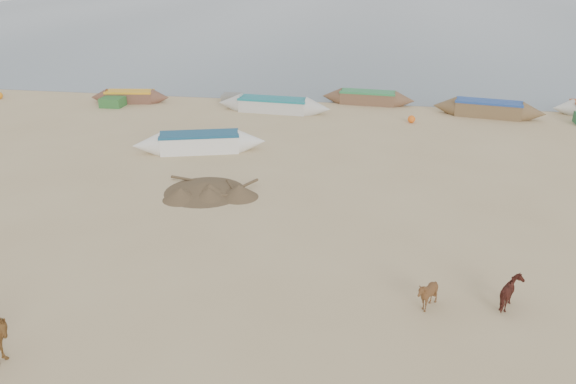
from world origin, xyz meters
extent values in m
plane|color=tan|center=(0.00, 0.00, 0.00)|extent=(140.00, 140.00, 0.00)
plane|color=slate|center=(0.00, 82.00, 0.01)|extent=(160.00, 160.00, 0.00)
imported|color=#57351B|center=(4.78, -1.26, 0.46)|extent=(1.02, 0.96, 0.93)
imported|color=#51221A|center=(7.09, -0.81, 0.45)|extent=(0.79, 0.91, 0.90)
cone|color=brown|center=(-3.81, 5.79, 0.22)|extent=(4.29, 4.29, 0.44)
cube|color=#2F672E|center=(-14.05, 18.61, 0.30)|extent=(1.40, 1.20, 0.60)
sphere|color=orange|center=(4.99, 17.93, 0.22)|extent=(0.44, 0.44, 0.44)
cube|color=slate|center=(-6.71, 21.00, 0.28)|extent=(1.20, 1.10, 0.56)
camera|label=1|loc=(3.20, -14.81, 9.03)|focal=35.00mm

